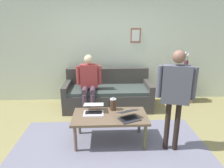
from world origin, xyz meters
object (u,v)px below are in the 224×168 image
Objects in this scene: person_standing at (176,89)px; side_shelf at (184,86)px; coffee_table at (110,118)px; french_press at (113,104)px; flower_vase at (186,63)px; person_seated at (89,81)px; laptop_center at (94,110)px; couch at (108,95)px; laptop_left at (129,116)px.

side_shelf is at bearing -116.20° from person_standing.
side_shelf reaches higher than coffee_table.
french_press is 0.55× the size of flower_vase.
person_standing is (-0.95, 0.26, 0.58)m from coffee_table.
person_seated is (0.48, -0.99, 0.15)m from french_press.
french_press is at bearing -105.73° from coffee_table.
person_seated reaches higher than laptop_center.
person_seated is at bearing -71.01° from coffee_table.
person_standing reaches higher than couch.
french_press is (0.23, -0.36, 0.06)m from laptop_left.
laptop_center reaches higher than coffee_table.
laptop_left is 0.82m from person_standing.
french_press is 1.09m from person_standing.
person_seated is at bearing -64.19° from french_press.
person_seated is at bearing 12.13° from side_shelf.
coffee_table is 1.44× the size of side_shelf.
coffee_table is (0.00, 1.44, 0.12)m from couch.
flower_vase is (-1.92, -1.71, 0.56)m from coffee_table.
coffee_table is 2.86× the size of flower_vase.
side_shelf reaches higher than laptop_left.
coffee_table is at bearing 157.62° from laptop_center.
couch is at bearing -87.11° from french_press.
french_press is 0.18× the size of person_seated.
laptop_center is at bearing 36.24° from side_shelf.
person_standing reaches higher than laptop_center.
laptop_center is (0.27, -0.11, 0.10)m from coffee_table.
person_seated is (0.42, 0.23, 0.42)m from couch.
couch is at bearing -151.62° from person_seated.
person_standing is 1.22× the size of person_seated.
couch reaches higher than laptop_center.
person_standing is (-0.95, 1.70, 0.70)m from couch.
laptop_center is 0.26× the size of person_seated.
laptop_left is at bearing 155.45° from coffee_table.
person_seated is at bearing 12.12° from flower_vase.
person_standing is at bearing 151.59° from french_press.
laptop_left is at bearing 48.68° from flower_vase.
french_press is 0.15× the size of person_standing.
coffee_table is 0.95× the size of person_seated.
flower_vase is at bearing 57.47° from side_shelf.
coffee_table is at bearing -15.23° from person_standing.
person_standing is (-0.65, 0.12, 0.48)m from laptop_left.
person_standing is at bearing 132.87° from person_seated.
coffee_table is 0.31m from laptop_center.
person_seated is at bearing -62.18° from laptop_left.
side_shelf is 0.66× the size of person_seated.
couch is 2.37× the size of side_shelf.
laptop_left is at bearing 156.48° from laptop_center.
side_shelf is 1.98× the size of flower_vase.
person_standing is (0.97, 1.97, 0.58)m from side_shelf.
person_standing reaches higher than french_press.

